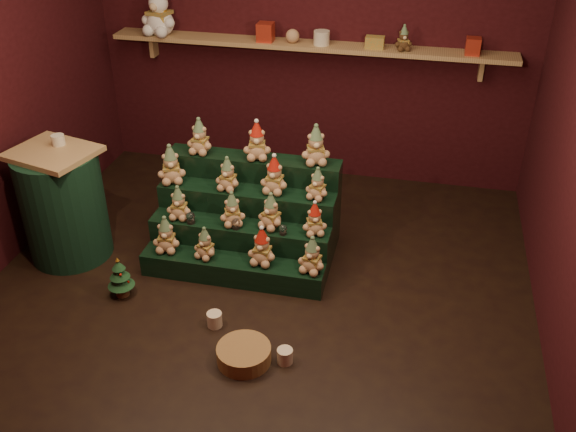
% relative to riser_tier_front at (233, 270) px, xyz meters
% --- Properties ---
extents(ground, '(4.00, 4.00, 0.00)m').
position_rel_riser_tier_front_xyz_m(ground, '(0.21, -0.09, -0.09)').
color(ground, black).
rests_on(ground, ground).
extents(back_wall, '(4.00, 0.10, 2.80)m').
position_rel_riser_tier_front_xyz_m(back_wall, '(0.21, 1.96, 1.31)').
color(back_wall, black).
rests_on(back_wall, ground).
extents(front_wall, '(4.00, 0.10, 2.80)m').
position_rel_riser_tier_front_xyz_m(front_wall, '(0.21, -2.14, 1.31)').
color(front_wall, black).
rests_on(front_wall, ground).
extents(back_shelf, '(3.60, 0.26, 0.24)m').
position_rel_riser_tier_front_xyz_m(back_shelf, '(0.21, 1.78, 1.20)').
color(back_shelf, tan).
rests_on(back_shelf, ground).
extents(riser_tier_front, '(1.40, 0.22, 0.18)m').
position_rel_riser_tier_front_xyz_m(riser_tier_front, '(0.00, 0.00, 0.00)').
color(riser_tier_front, black).
rests_on(riser_tier_front, ground).
extents(riser_tier_midfront, '(1.40, 0.22, 0.36)m').
position_rel_riser_tier_front_xyz_m(riser_tier_midfront, '(0.00, 0.22, 0.09)').
color(riser_tier_midfront, black).
rests_on(riser_tier_midfront, ground).
extents(riser_tier_midback, '(1.40, 0.22, 0.54)m').
position_rel_riser_tier_front_xyz_m(riser_tier_midback, '(0.00, 0.44, 0.18)').
color(riser_tier_midback, black).
rests_on(riser_tier_midback, ground).
extents(riser_tier_back, '(1.40, 0.22, 0.72)m').
position_rel_riser_tier_front_xyz_m(riser_tier_back, '(0.00, 0.66, 0.27)').
color(riser_tier_back, black).
rests_on(riser_tier_back, ground).
extents(teddy_0, '(0.23, 0.21, 0.29)m').
position_rel_riser_tier_front_xyz_m(teddy_0, '(-0.52, 0.02, 0.23)').
color(teddy_0, tan).
rests_on(teddy_0, riser_tier_front).
extents(teddy_1, '(0.22, 0.21, 0.25)m').
position_rel_riser_tier_front_xyz_m(teddy_1, '(-0.20, -0.00, 0.21)').
color(teddy_1, tan).
rests_on(teddy_1, riser_tier_front).
extents(teddy_2, '(0.22, 0.21, 0.29)m').
position_rel_riser_tier_front_xyz_m(teddy_2, '(0.23, 0.02, 0.24)').
color(teddy_2, tan).
rests_on(teddy_2, riser_tier_front).
extents(teddy_3, '(0.24, 0.23, 0.28)m').
position_rel_riser_tier_front_xyz_m(teddy_3, '(0.61, -0.00, 0.23)').
color(teddy_3, tan).
rests_on(teddy_3, riser_tier_front).
extents(teddy_4, '(0.20, 0.18, 0.27)m').
position_rel_riser_tier_front_xyz_m(teddy_4, '(-0.48, 0.21, 0.40)').
color(teddy_4, tan).
rests_on(teddy_4, riser_tier_midfront).
extents(teddy_5, '(0.24, 0.23, 0.27)m').
position_rel_riser_tier_front_xyz_m(teddy_5, '(-0.05, 0.22, 0.40)').
color(teddy_5, tan).
rests_on(teddy_5, riser_tier_midfront).
extents(teddy_6, '(0.26, 0.25, 0.28)m').
position_rel_riser_tier_front_xyz_m(teddy_6, '(0.25, 0.24, 0.41)').
color(teddy_6, tan).
rests_on(teddy_6, riser_tier_midfront).
extents(teddy_7, '(0.23, 0.22, 0.26)m').
position_rel_riser_tier_front_xyz_m(teddy_7, '(0.58, 0.22, 0.40)').
color(teddy_7, tan).
rests_on(teddy_7, riser_tier_midfront).
extents(teddy_8, '(0.28, 0.27, 0.31)m').
position_rel_riser_tier_front_xyz_m(teddy_8, '(-0.61, 0.44, 0.60)').
color(teddy_8, tan).
rests_on(teddy_8, riser_tier_midback).
extents(teddy_9, '(0.21, 0.20, 0.27)m').
position_rel_riser_tier_front_xyz_m(teddy_9, '(-0.14, 0.42, 0.58)').
color(teddy_9, tan).
rests_on(teddy_9, riser_tier_midback).
extents(teddy_10, '(0.23, 0.21, 0.30)m').
position_rel_riser_tier_front_xyz_m(teddy_10, '(0.22, 0.46, 0.60)').
color(teddy_10, tan).
rests_on(teddy_10, riser_tier_midback).
extents(teddy_11, '(0.22, 0.21, 0.25)m').
position_rel_riser_tier_front_xyz_m(teddy_11, '(0.56, 0.44, 0.57)').
color(teddy_11, tan).
rests_on(teddy_11, riser_tier_midback).
extents(teddy_12, '(0.22, 0.20, 0.29)m').
position_rel_riser_tier_front_xyz_m(teddy_12, '(-0.43, 0.64, 0.77)').
color(teddy_12, tan).
rests_on(teddy_12, riser_tier_back).
extents(teddy_13, '(0.25, 0.23, 0.30)m').
position_rel_riser_tier_front_xyz_m(teddy_13, '(0.04, 0.64, 0.78)').
color(teddy_13, tan).
rests_on(teddy_13, riser_tier_back).
extents(teddy_14, '(0.27, 0.26, 0.31)m').
position_rel_riser_tier_front_xyz_m(teddy_14, '(0.50, 0.66, 0.78)').
color(teddy_14, tan).
rests_on(teddy_14, riser_tier_back).
extents(snow_globe_a, '(0.07, 0.07, 0.09)m').
position_rel_riser_tier_front_xyz_m(snow_globe_a, '(-0.37, 0.16, 0.32)').
color(snow_globe_a, black).
rests_on(snow_globe_a, riser_tier_midfront).
extents(snow_globe_b, '(0.07, 0.07, 0.09)m').
position_rel_riser_tier_front_xyz_m(snow_globe_b, '(-0.01, 0.16, 0.31)').
color(snow_globe_b, black).
rests_on(snow_globe_b, riser_tier_midfront).
extents(snow_globe_c, '(0.06, 0.06, 0.08)m').
position_rel_riser_tier_front_xyz_m(snow_globe_c, '(0.36, 0.16, 0.31)').
color(snow_globe_c, black).
rests_on(snow_globe_c, riser_tier_midfront).
extents(side_table, '(0.70, 0.64, 0.91)m').
position_rel_riser_tier_front_xyz_m(side_table, '(-1.37, 0.06, 0.36)').
color(side_table, tan).
rests_on(side_table, ground).
extents(table_ornament, '(0.10, 0.10, 0.08)m').
position_rel_riser_tier_front_xyz_m(table_ornament, '(-1.37, 0.16, 0.86)').
color(table_ornament, beige).
rests_on(table_ornament, side_table).
extents(mini_christmas_tree, '(0.20, 0.20, 0.33)m').
position_rel_riser_tier_front_xyz_m(mini_christmas_tree, '(-0.74, -0.36, 0.07)').
color(mini_christmas_tree, '#4B2E1A').
rests_on(mini_christmas_tree, ground).
extents(mug_left, '(0.11, 0.11, 0.11)m').
position_rel_riser_tier_front_xyz_m(mug_left, '(0.03, -0.53, -0.04)').
color(mug_left, beige).
rests_on(mug_left, ground).
extents(mug_right, '(0.10, 0.10, 0.10)m').
position_rel_riser_tier_front_xyz_m(mug_right, '(0.58, -0.77, -0.04)').
color(mug_right, beige).
rests_on(mug_right, ground).
extents(wicker_basket, '(0.39, 0.39, 0.11)m').
position_rel_riser_tier_front_xyz_m(wicker_basket, '(0.32, -0.82, -0.03)').
color(wicker_basket, olive).
rests_on(wicker_basket, ground).
extents(white_bear, '(0.39, 0.37, 0.47)m').
position_rel_riser_tier_front_xyz_m(white_bear, '(-1.15, 1.75, 1.47)').
color(white_bear, white).
rests_on(white_bear, back_shelf).
extents(brown_bear, '(0.19, 0.18, 0.21)m').
position_rel_riser_tier_front_xyz_m(brown_bear, '(1.04, 1.75, 1.33)').
color(brown_bear, '#452C17').
rests_on(brown_bear, back_shelf).
extents(gift_tin_red_a, '(0.14, 0.14, 0.16)m').
position_rel_riser_tier_front_xyz_m(gift_tin_red_a, '(-0.17, 1.76, 1.31)').
color(gift_tin_red_a, '#AE2D1A').
rests_on(gift_tin_red_a, back_shelf).
extents(gift_tin_cream, '(0.14, 0.14, 0.12)m').
position_rel_riser_tier_front_xyz_m(gift_tin_cream, '(0.33, 1.76, 1.29)').
color(gift_tin_cream, beige).
rests_on(gift_tin_cream, back_shelf).
extents(gift_tin_red_b, '(0.12, 0.12, 0.14)m').
position_rel_riser_tier_front_xyz_m(gift_tin_red_b, '(1.61, 1.76, 1.30)').
color(gift_tin_red_b, '#AE2D1A').
rests_on(gift_tin_red_b, back_shelf).
extents(shelf_plush_ball, '(0.12, 0.12, 0.12)m').
position_rel_riser_tier_front_xyz_m(shelf_plush_ball, '(0.07, 1.76, 1.29)').
color(shelf_plush_ball, tan).
rests_on(shelf_plush_ball, back_shelf).
extents(scarf_gift_box, '(0.16, 0.10, 0.10)m').
position_rel_riser_tier_front_xyz_m(scarf_gift_box, '(0.80, 1.76, 1.28)').
color(scarf_gift_box, '#C36B1B').
rests_on(scarf_gift_box, back_shelf).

